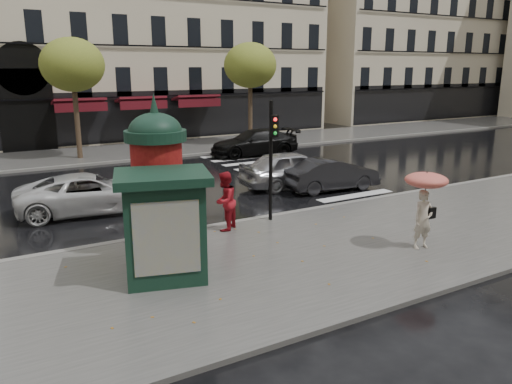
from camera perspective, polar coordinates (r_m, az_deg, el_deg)
ground at (r=14.06m, az=3.47°, el=-6.99°), size 160.00×160.00×0.00m
near_sidewalk at (r=13.65m, az=4.64°, el=-7.40°), size 90.00×7.00×0.12m
far_sidewalk at (r=31.19m, az=-16.18°, el=4.27°), size 90.00×6.00×0.12m
near_kerb at (r=16.47m, az=-2.29°, el=-3.53°), size 90.00×0.25×0.14m
far_kerb at (r=28.32m, az=-14.68°, el=3.45°), size 90.00×0.25×0.14m
zebra_crossing at (r=24.96m, az=2.83°, el=2.36°), size 3.60×11.75×0.01m
bldg_far_right at (r=58.47m, az=16.09°, el=19.65°), size 24.00×14.00×22.90m
tree_far_left at (r=29.40m, az=-20.25°, el=13.44°), size 3.40×3.40×6.64m
tree_far_right at (r=33.19m, az=-0.67°, el=14.24°), size 3.40×3.40×6.64m
woman_umbrella at (r=14.42m, az=18.76°, el=-0.57°), size 1.16×1.16×2.22m
woman_red at (r=15.38m, az=-3.60°, el=-1.06°), size 1.14×1.10×1.84m
man_burgundy at (r=14.13m, az=-10.74°, el=-3.19°), size 0.90×0.73×1.59m
morris_column at (r=13.37m, az=-11.19°, el=1.42°), size 1.60×1.60×4.30m
traffic_light at (r=16.04m, az=1.83°, el=4.89°), size 0.26×0.37×3.92m
newsstand at (r=11.94m, az=-10.46°, el=-3.69°), size 2.55×2.32×2.58m
car_silver at (r=21.65m, az=4.18°, el=2.68°), size 4.77×2.16×1.59m
car_darkgrey at (r=21.23m, az=8.61°, el=2.01°), size 4.23×1.80×1.36m
car_white at (r=18.68m, az=-18.43°, el=-0.14°), size 5.25×2.85×1.40m
car_black at (r=29.46m, az=-0.19°, el=5.67°), size 5.42×2.59×1.53m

